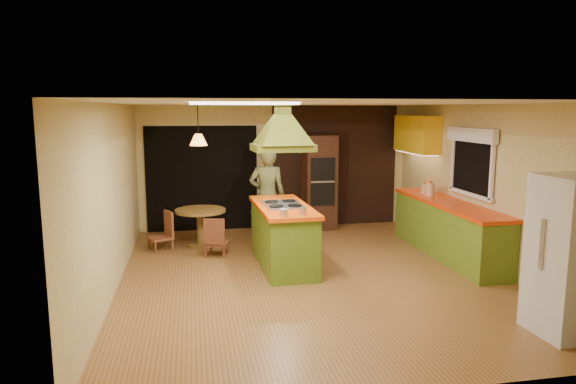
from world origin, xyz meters
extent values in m
plane|color=#8F5E2F|center=(0.00, 0.00, 0.00)|extent=(6.50, 6.50, 0.00)
plane|color=beige|center=(0.00, 3.25, 1.25)|extent=(5.50, 0.00, 5.50)
plane|color=beige|center=(0.00, -3.25, 1.25)|extent=(5.50, 0.00, 5.50)
plane|color=beige|center=(-2.75, 0.00, 1.25)|extent=(0.00, 6.50, 6.50)
plane|color=beige|center=(2.75, 0.00, 1.25)|extent=(0.00, 6.50, 6.50)
plane|color=silver|center=(0.00, 0.00, 2.50)|extent=(6.50, 6.50, 0.00)
cube|color=#381E14|center=(1.25, 3.23, 1.25)|extent=(2.64, 0.03, 2.50)
cube|color=black|center=(-1.50, 3.23, 1.05)|extent=(2.20, 0.03, 2.10)
cube|color=olive|center=(2.45, 0.60, 0.43)|extent=(0.58, 3.00, 0.86)
cube|color=#E53807|center=(2.45, 0.60, 0.89)|extent=(0.62, 3.05, 0.06)
cube|color=yellow|center=(2.57, 2.20, 1.95)|extent=(0.34, 1.40, 0.70)
cube|color=black|center=(2.72, 0.40, 1.55)|extent=(0.03, 1.16, 0.96)
cube|color=white|center=(2.67, 0.40, 2.02)|extent=(0.10, 1.35, 0.22)
cube|color=white|center=(-1.10, -1.20, 2.48)|extent=(1.20, 0.60, 0.03)
cube|color=#5D7D1F|center=(-0.34, 0.55, 0.45)|extent=(0.77, 1.87, 0.90)
cube|color=#EF4E07|center=(-0.34, 0.55, 0.93)|extent=(0.83, 1.96, 0.06)
cube|color=silver|center=(-0.34, 0.55, 0.97)|extent=(0.58, 0.83, 0.02)
cube|color=#626E1B|center=(-0.34, 0.55, 1.85)|extent=(0.93, 0.70, 0.11)
pyramid|color=#626E1B|center=(-0.34, 0.55, 2.35)|extent=(0.93, 0.70, 0.45)
cube|color=#626E1B|center=(-0.34, 0.55, 2.43)|extent=(0.22, 0.22, 0.15)
imported|color=#494C28|center=(-0.39, 1.87, 0.89)|extent=(0.70, 0.51, 1.78)
cube|color=silver|center=(2.28, -2.42, 0.87)|extent=(0.75, 0.71, 1.74)
cube|color=#412114|center=(0.84, 2.95, 0.96)|extent=(0.64, 0.59, 1.91)
cube|color=black|center=(0.84, 2.65, 1.26)|extent=(0.49, 0.03, 0.45)
cube|color=black|center=(0.84, 2.65, 0.76)|extent=(0.49, 0.03, 0.45)
cylinder|color=brown|center=(-1.57, 1.96, 0.65)|extent=(0.89, 0.89, 0.05)
cylinder|color=brown|center=(-1.57, 1.96, 0.34)|extent=(0.14, 0.14, 0.62)
cylinder|color=brown|center=(-1.57, 1.96, 0.03)|extent=(0.50, 0.50, 0.05)
cone|color=#FF9E3F|center=(-1.57, 1.96, 1.90)|extent=(0.36, 0.36, 0.20)
cylinder|color=beige|center=(2.40, 1.18, 1.03)|extent=(0.17, 0.17, 0.23)
cylinder|color=beige|center=(2.40, 1.37, 1.01)|extent=(0.17, 0.17, 0.18)
cylinder|color=#FFE7CD|center=(2.40, 1.41, 1.00)|extent=(0.14, 0.14, 0.16)
camera|label=1|loc=(-1.69, -7.08, 2.42)|focal=32.00mm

